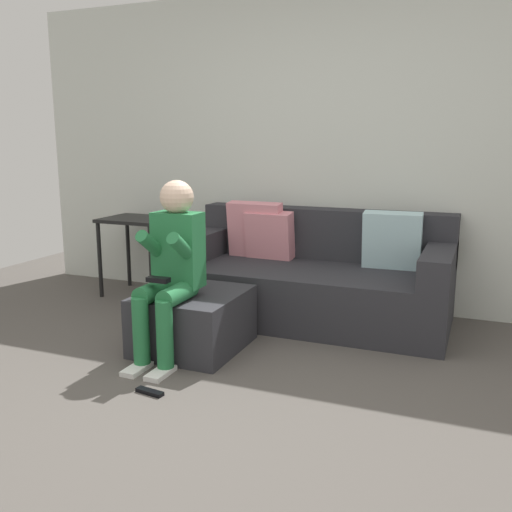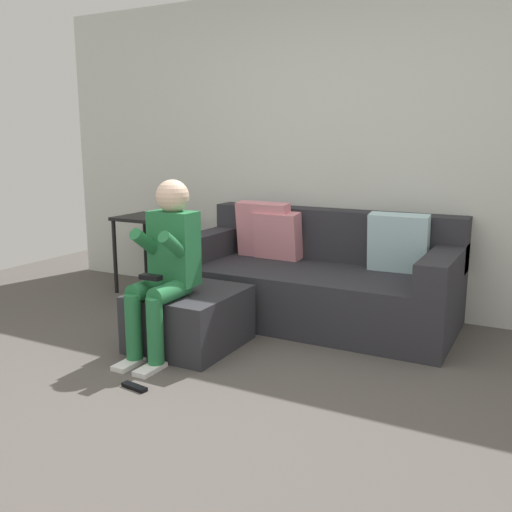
% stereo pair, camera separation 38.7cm
% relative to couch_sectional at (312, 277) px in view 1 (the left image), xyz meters
% --- Properties ---
extents(ground_plane, '(7.14, 7.14, 0.00)m').
position_rel_couch_sectional_xyz_m(ground_plane, '(-0.04, -1.89, -0.32)').
color(ground_plane, '#544F49').
extents(wall_back, '(5.49, 0.10, 2.55)m').
position_rel_couch_sectional_xyz_m(wall_back, '(-0.04, 0.46, 0.95)').
color(wall_back, silver).
rests_on(wall_back, ground_plane).
extents(couch_sectional, '(2.06, 0.97, 0.87)m').
position_rel_couch_sectional_xyz_m(couch_sectional, '(0.00, 0.00, 0.00)').
color(couch_sectional, '#2D2D33').
rests_on(couch_sectional, ground_plane).
extents(ottoman, '(0.64, 0.69, 0.38)m').
position_rel_couch_sectional_xyz_m(ottoman, '(-0.54, -0.95, -0.13)').
color(ottoman, '#2D2D33').
rests_on(ottoman, ground_plane).
extents(person_seated, '(0.30, 0.61, 1.12)m').
position_rel_couch_sectional_xyz_m(person_seated, '(-0.58, -1.13, 0.30)').
color(person_seated, '#26723F').
rests_on(person_seated, ground_plane).
extents(side_table, '(0.59, 0.49, 0.69)m').
position_rel_couch_sectional_xyz_m(side_table, '(-1.63, 0.06, 0.26)').
color(side_table, black).
rests_on(side_table, ground_plane).
extents(remote_near_ottoman, '(0.17, 0.07, 0.02)m').
position_rel_couch_sectional_xyz_m(remote_near_ottoman, '(-0.43, -1.66, -0.31)').
color(remote_near_ottoman, black).
rests_on(remote_near_ottoman, ground_plane).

